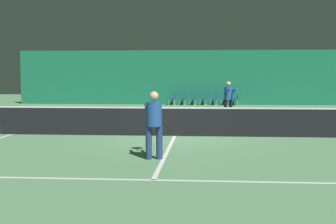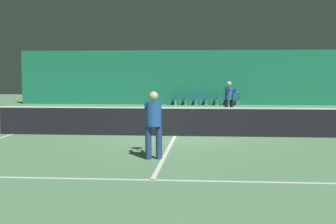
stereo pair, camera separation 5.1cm
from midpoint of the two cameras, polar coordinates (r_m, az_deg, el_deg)
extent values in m
plane|color=#56845B|center=(15.32, 0.96, -2.94)|extent=(60.00, 60.00, 0.00)
cube|color=#196B4C|center=(30.93, 2.90, 4.22)|extent=(23.00, 0.12, 3.59)
cube|color=silver|center=(27.15, 2.62, 0.38)|extent=(11.00, 0.10, 0.00)
cube|color=silver|center=(21.67, 2.08, -0.70)|extent=(8.25, 0.10, 0.00)
cube|color=silver|center=(9.04, -1.76, -8.28)|extent=(8.25, 0.10, 0.00)
cube|color=silver|center=(16.61, -18.35, -2.58)|extent=(0.10, 23.80, 0.00)
cube|color=silver|center=(15.32, 0.96, -2.93)|extent=(0.10, 12.80, 0.00)
cube|color=black|center=(15.26, 0.96, -1.17)|extent=(11.90, 0.02, 0.95)
cube|color=white|center=(15.23, 0.96, 0.51)|extent=(11.90, 0.02, 0.05)
cylinder|color=navy|center=(11.13, -2.28, -3.77)|extent=(0.18, 0.18, 0.79)
cylinder|color=navy|center=(11.15, -0.98, -3.75)|extent=(0.18, 0.18, 0.79)
cylinder|color=#234C99|center=(11.06, -1.64, -0.26)|extent=(0.43, 0.43, 0.57)
sphere|color=#DBAD89|center=(11.03, -1.64, 1.96)|extent=(0.22, 0.22, 0.22)
cylinder|color=#234C99|center=(11.30, -2.50, 0.50)|extent=(0.20, 0.55, 0.23)
cylinder|color=#234C99|center=(11.32, -1.00, 0.52)|extent=(0.20, 0.55, 0.23)
cylinder|color=black|center=(11.72, -1.91, 0.32)|extent=(0.09, 0.31, 0.03)
torus|color=black|center=(12.03, -2.02, 0.42)|extent=(0.39, 0.39, 0.03)
cylinder|color=silver|center=(12.03, -2.02, 0.42)|extent=(0.32, 0.32, 0.00)
cylinder|color=black|center=(22.15, 7.80, 0.44)|extent=(0.20, 0.20, 0.82)
cylinder|color=black|center=(22.04, 7.18, 0.42)|extent=(0.20, 0.20, 0.82)
cylinder|color=#234C99|center=(22.06, 7.51, 2.27)|extent=(0.50, 0.50, 0.60)
sphere|color=#DBAD89|center=(22.04, 7.52, 3.43)|extent=(0.23, 0.23, 0.23)
cylinder|color=#234C99|center=(21.87, 8.18, 2.59)|extent=(0.30, 0.56, 0.24)
cylinder|color=#234C99|center=(21.74, 7.44, 2.59)|extent=(0.30, 0.56, 0.24)
cylinder|color=black|center=(21.42, 8.28, 2.36)|extent=(0.14, 0.29, 0.03)
torus|color=#1951B2|center=(21.15, 8.64, 2.32)|extent=(0.43, 0.43, 0.03)
cylinder|color=silver|center=(21.15, 8.64, 2.32)|extent=(0.36, 0.36, 0.00)
cylinder|color=#99999E|center=(30.70, 0.29, 1.24)|extent=(0.03, 0.03, 0.39)
cylinder|color=#99999E|center=(30.32, 0.24, 1.20)|extent=(0.03, 0.03, 0.39)
cylinder|color=#99999E|center=(30.67, 1.00, 1.24)|extent=(0.03, 0.03, 0.39)
cylinder|color=#99999E|center=(30.29, 0.95, 1.19)|extent=(0.03, 0.03, 0.39)
cube|color=navy|center=(30.48, 0.62, 1.63)|extent=(0.44, 0.44, 0.05)
cube|color=navy|center=(30.46, 1.00, 2.05)|extent=(0.04, 0.44, 0.40)
cylinder|color=#99999E|center=(30.65, 1.56, 1.23)|extent=(0.03, 0.03, 0.39)
cylinder|color=#99999E|center=(30.27, 1.52, 1.19)|extent=(0.03, 0.03, 0.39)
cylinder|color=#99999E|center=(30.63, 2.27, 1.23)|extent=(0.03, 0.03, 0.39)
cylinder|color=#99999E|center=(30.25, 2.24, 1.19)|extent=(0.03, 0.03, 0.39)
cube|color=navy|center=(30.44, 1.90, 1.62)|extent=(0.44, 0.44, 0.05)
cube|color=navy|center=(30.42, 2.27, 2.04)|extent=(0.04, 0.44, 0.40)
cylinder|color=#99999E|center=(30.62, 2.82, 1.23)|extent=(0.03, 0.03, 0.39)
cylinder|color=#99999E|center=(30.24, 2.80, 1.18)|extent=(0.03, 0.03, 0.39)
cylinder|color=#99999E|center=(30.61, 3.54, 1.22)|extent=(0.03, 0.03, 0.39)
cylinder|color=#99999E|center=(30.23, 3.52, 1.18)|extent=(0.03, 0.03, 0.39)
cube|color=navy|center=(30.41, 3.17, 1.62)|extent=(0.44, 0.44, 0.05)
cube|color=navy|center=(30.40, 3.55, 2.04)|extent=(0.04, 0.44, 0.40)
cylinder|color=#99999E|center=(30.61, 4.09, 1.22)|extent=(0.03, 0.03, 0.39)
cylinder|color=#99999E|center=(30.23, 4.08, 1.17)|extent=(0.03, 0.03, 0.39)
cylinder|color=#99999E|center=(30.60, 4.80, 1.21)|extent=(0.03, 0.03, 0.39)
cylinder|color=#99999E|center=(30.22, 4.80, 1.17)|extent=(0.03, 0.03, 0.39)
cube|color=navy|center=(30.40, 4.45, 1.61)|extent=(0.44, 0.44, 0.05)
cube|color=navy|center=(30.39, 4.83, 2.03)|extent=(0.04, 0.44, 0.40)
cylinder|color=#99999E|center=(30.60, 5.36, 1.21)|extent=(0.03, 0.03, 0.39)
cylinder|color=#99999E|center=(30.23, 5.37, 1.17)|extent=(0.03, 0.03, 0.39)
cylinder|color=#99999E|center=(30.61, 6.07, 1.20)|extent=(0.03, 0.03, 0.39)
cylinder|color=#99999E|center=(30.23, 6.09, 1.16)|extent=(0.03, 0.03, 0.39)
cube|color=navy|center=(30.41, 5.73, 1.60)|extent=(0.44, 0.44, 0.05)
cube|color=navy|center=(30.40, 6.11, 2.02)|extent=(0.04, 0.44, 0.40)
cylinder|color=#99999E|center=(30.62, 6.63, 1.20)|extent=(0.03, 0.03, 0.39)
cylinder|color=#99999E|center=(30.24, 6.65, 1.16)|extent=(0.03, 0.03, 0.39)
cylinder|color=#99999E|center=(30.63, 7.34, 1.19)|extent=(0.03, 0.03, 0.39)
cylinder|color=#99999E|center=(30.26, 7.37, 1.15)|extent=(0.03, 0.03, 0.39)
cube|color=navy|center=(30.42, 7.00, 1.59)|extent=(0.44, 0.44, 0.05)
cube|color=navy|center=(30.42, 7.38, 2.01)|extent=(0.04, 0.44, 0.40)
cylinder|color=#99999E|center=(30.65, 7.90, 1.19)|extent=(0.03, 0.03, 0.39)
cylinder|color=#99999E|center=(30.27, 7.94, 1.15)|extent=(0.03, 0.03, 0.39)
cylinder|color=#99999E|center=(30.67, 8.61, 1.18)|extent=(0.03, 0.03, 0.39)
cylinder|color=#99999E|center=(30.29, 8.65, 1.14)|extent=(0.03, 0.03, 0.39)
cube|color=navy|center=(30.46, 8.28, 1.58)|extent=(0.44, 0.44, 0.05)
cube|color=navy|center=(30.46, 8.66, 2.00)|extent=(0.04, 0.44, 0.40)
camera|label=1|loc=(0.03, -89.89, 0.01)|focal=50.00mm
camera|label=2|loc=(0.03, 90.11, -0.01)|focal=50.00mm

